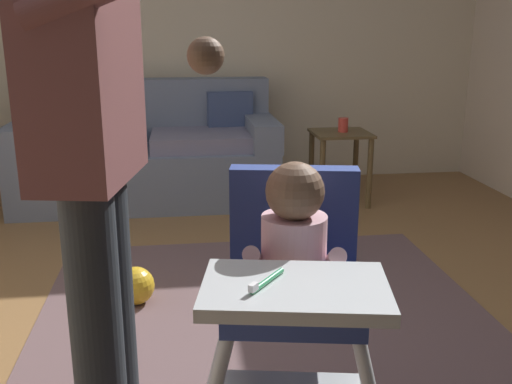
{
  "coord_description": "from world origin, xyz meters",
  "views": [
    {
      "loc": [
        -0.24,
        -2.1,
        1.23
      ],
      "look_at": [
        -0.02,
        -0.4,
        0.75
      ],
      "focal_mm": 40.99,
      "sensor_mm": 36.0,
      "label": 1
    }
  ],
  "objects_px": {
    "couch": "(149,155)",
    "sippy_cup": "(343,125)",
    "side_table": "(340,151)",
    "adult_standing": "(92,147)",
    "high_chair": "(293,268)",
    "toy_ball_second": "(320,243)",
    "toy_ball": "(135,286)"
  },
  "relations": [
    {
      "from": "sippy_cup",
      "to": "couch",
      "type": "bearing_deg",
      "value": 168.2
    },
    {
      "from": "high_chair",
      "to": "toy_ball",
      "type": "relative_size",
      "value": 5.21
    },
    {
      "from": "couch",
      "to": "side_table",
      "type": "bearing_deg",
      "value": 78.09
    },
    {
      "from": "toy_ball",
      "to": "side_table",
      "type": "distance_m",
      "value": 2.02
    },
    {
      "from": "high_chair",
      "to": "side_table",
      "type": "bearing_deg",
      "value": 172.33
    },
    {
      "from": "couch",
      "to": "adult_standing",
      "type": "distance_m",
      "value": 2.84
    },
    {
      "from": "adult_standing",
      "to": "toy_ball",
      "type": "xyz_separation_m",
      "value": [
        -0.01,
        1.01,
        -0.85
      ]
    },
    {
      "from": "high_chair",
      "to": "sippy_cup",
      "type": "distance_m",
      "value": 2.72
    },
    {
      "from": "toy_ball",
      "to": "toy_ball_second",
      "type": "height_order",
      "value": "toy_ball"
    },
    {
      "from": "couch",
      "to": "toy_ball",
      "type": "distance_m",
      "value": 1.77
    },
    {
      "from": "high_chair",
      "to": "adult_standing",
      "type": "bearing_deg",
      "value": -90.41
    },
    {
      "from": "toy_ball",
      "to": "toy_ball_second",
      "type": "relative_size",
      "value": 1.06
    },
    {
      "from": "high_chair",
      "to": "adult_standing",
      "type": "distance_m",
      "value": 0.61
    },
    {
      "from": "toy_ball",
      "to": "adult_standing",
      "type": "bearing_deg",
      "value": -89.62
    },
    {
      "from": "couch",
      "to": "adult_standing",
      "type": "relative_size",
      "value": 1.12
    },
    {
      "from": "couch",
      "to": "high_chair",
      "type": "relative_size",
      "value": 2.02
    },
    {
      "from": "couch",
      "to": "toy_ball_second",
      "type": "height_order",
      "value": "couch"
    },
    {
      "from": "couch",
      "to": "side_table",
      "type": "height_order",
      "value": "couch"
    },
    {
      "from": "couch",
      "to": "sippy_cup",
      "type": "distance_m",
      "value": 1.43
    },
    {
      "from": "couch",
      "to": "sippy_cup",
      "type": "xyz_separation_m",
      "value": [
        1.38,
        -0.29,
        0.24
      ]
    },
    {
      "from": "toy_ball",
      "to": "toy_ball_second",
      "type": "xyz_separation_m",
      "value": [
        0.98,
        0.44,
        -0.0
      ]
    },
    {
      "from": "toy_ball",
      "to": "sippy_cup",
      "type": "bearing_deg",
      "value": 46.87
    },
    {
      "from": "side_table",
      "to": "sippy_cup",
      "type": "bearing_deg",
      "value": 0.0
    },
    {
      "from": "couch",
      "to": "side_table",
      "type": "relative_size",
      "value": 3.58
    },
    {
      "from": "toy_ball",
      "to": "high_chair",
      "type": "bearing_deg",
      "value": -65.16
    },
    {
      "from": "toy_ball_second",
      "to": "side_table",
      "type": "distance_m",
      "value": 1.14
    },
    {
      "from": "high_chair",
      "to": "sippy_cup",
      "type": "bearing_deg",
      "value": 172.05
    },
    {
      "from": "toy_ball",
      "to": "sippy_cup",
      "type": "height_order",
      "value": "sippy_cup"
    },
    {
      "from": "adult_standing",
      "to": "toy_ball_second",
      "type": "height_order",
      "value": "adult_standing"
    },
    {
      "from": "high_chair",
      "to": "toy_ball",
      "type": "distance_m",
      "value": 1.34
    },
    {
      "from": "high_chair",
      "to": "toy_ball_second",
      "type": "relative_size",
      "value": 5.52
    },
    {
      "from": "couch",
      "to": "high_chair",
      "type": "xyz_separation_m",
      "value": [
        0.52,
        -2.87,
        0.29
      ]
    }
  ]
}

